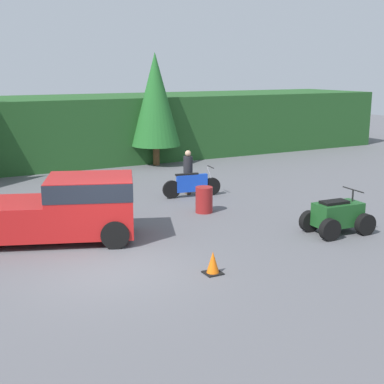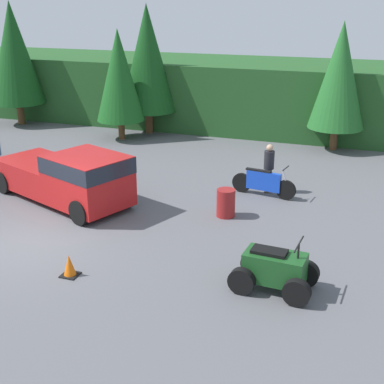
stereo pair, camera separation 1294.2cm
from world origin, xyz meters
TOP-DOWN VIEW (x-y plane):
  - ground_plane at (0.00, 0.00)m, footprint 80.00×80.00m
  - tree_right at (6.98, 12.68)m, footprint 2.44×2.44m
  - pickup_truck_red at (-0.50, 2.94)m, footprint 5.59×3.73m
  - dirt_bike at (5.33, 5.78)m, footprint 2.29×0.63m
  - quad_atv at (6.93, -0.30)m, footprint 1.98×1.29m
  - rider_person at (5.39, 6.23)m, footprint 0.38×0.39m
  - traffic_cone at (2.08, -1.33)m, footprint 0.42×0.42m
  - steel_barrel at (4.62, 3.60)m, footprint 0.58×0.58m

SIDE VIEW (x-z plane):
  - ground_plane at x=0.00m, z-range 0.00..0.00m
  - traffic_cone at x=2.08m, z-range -0.02..0.53m
  - steel_barrel at x=4.62m, z-range 0.00..0.88m
  - dirt_bike at x=5.33m, z-range -0.09..1.03m
  - quad_atv at x=6.93m, z-range -0.14..1.15m
  - rider_person at x=5.39m, z-range 0.07..1.79m
  - pickup_truck_red at x=-0.50m, z-range 0.05..1.86m
  - tree_right at x=6.98m, z-range 0.49..6.03m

